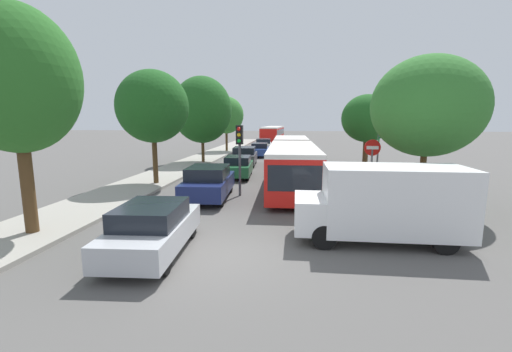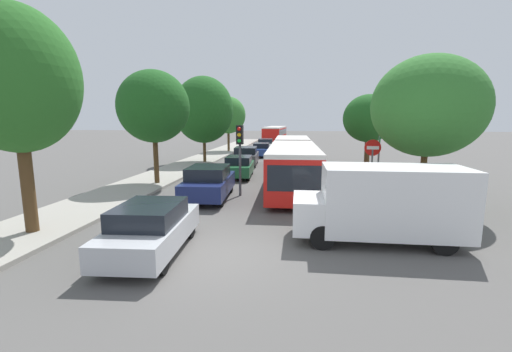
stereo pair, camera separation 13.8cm
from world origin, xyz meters
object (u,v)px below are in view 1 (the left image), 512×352
object	(u,v)px
queued_car_white	(264,145)
queued_car_silver	(153,229)
traffic_light	(240,144)
queued_car_graphite	(245,156)
tree_right_near	(428,109)
white_van	(386,202)
direction_sign_post	(379,140)
queued_car_blue	(260,150)
tree_left_distant	(227,116)
tree_left_near	(16,80)
tree_left_mid	(153,107)
city_bus_rear	(273,133)
queued_car_navy	(209,182)
articulated_bus	(292,158)
queued_car_green	(238,167)
tree_right_mid	(367,119)
no_entry_sign	(372,161)
tree_left_far	(202,110)

from	to	relation	value
queued_car_white	queued_car_silver	bearing A→B (deg)	176.49
queued_car_silver	traffic_light	size ratio (longest dim) A/B	1.22
queued_car_graphite	tree_right_near	bearing A→B (deg)	-145.37
white_van	direction_sign_post	distance (m)	9.25
queued_car_blue	tree_left_distant	distance (m)	6.85
tree_left_near	queued_car_white	bearing A→B (deg)	81.65
queued_car_silver	tree_left_mid	world-z (taller)	tree_left_mid
tree_left_mid	queued_car_white	bearing A→B (deg)	79.64
direction_sign_post	queued_car_blue	bearing A→B (deg)	-49.78
city_bus_rear	queued_car_navy	distance (m)	40.40
articulated_bus	queued_car_green	xyz separation A→B (m)	(-3.42, 0.58, -0.67)
queued_car_silver	tree_left_near	world-z (taller)	tree_left_near
tree_left_near	tree_right_mid	world-z (taller)	tree_left_near
queued_car_white	no_entry_sign	xyz separation A→B (m)	(7.12, -24.59, 1.16)
white_van	direction_sign_post	size ratio (longest dim) A/B	1.39
direction_sign_post	tree_left_near	size ratio (longest dim) A/B	0.51
queued_car_white	tree_left_mid	size ratio (longest dim) A/B	0.66
articulated_bus	queued_car_blue	xyz separation A→B (m)	(-3.38, 12.95, -0.67)
tree_left_far	tree_right_near	xyz separation A→B (m)	(13.11, -12.91, -0.35)
articulated_bus	tree_right_mid	distance (m)	8.13
queued_car_navy	tree_left_mid	size ratio (longest dim) A/B	0.72
queued_car_white	tree_left_near	xyz separation A→B (m)	(-4.44, -30.27, 4.11)
white_van	tree_left_far	bearing A→B (deg)	-59.43
queued_car_green	white_van	size ratio (longest dim) A/B	0.80
traffic_light	tree_left_distant	bearing A→B (deg)	-164.12
queued_car_navy	tree_left_near	bearing A→B (deg)	139.72
queued_car_navy	white_van	bearing A→B (deg)	-129.48
city_bus_rear	tree_right_mid	distance (m)	30.71
tree_left_distant	tree_right_mid	size ratio (longest dim) A/B	1.12
tree_left_mid	queued_car_navy	bearing A→B (deg)	-37.26
queued_car_navy	tree_right_near	world-z (taller)	tree_right_near
queued_car_blue	white_van	size ratio (longest dim) A/B	0.79
queued_car_graphite	queued_car_white	bearing A→B (deg)	-4.73
traffic_light	tree_left_near	world-z (taller)	tree_left_near
tree_left_near	tree_right_mid	size ratio (longest dim) A/B	1.28
queued_car_green	queued_car_white	world-z (taller)	queued_car_white
queued_car_blue	tree_right_mid	size ratio (longest dim) A/B	0.72
queued_car_green	no_entry_sign	bearing A→B (deg)	-134.99
articulated_bus	queued_car_green	distance (m)	3.54
queued_car_navy	tree_left_near	size ratio (longest dim) A/B	0.64
traffic_light	queued_car_white	bearing A→B (deg)	-174.50
traffic_light	direction_sign_post	xyz separation A→B (m)	(7.13, 3.27, 0.07)
queued_car_white	tree_left_distant	xyz separation A→B (m)	(-3.98, -1.79, 3.30)
queued_car_green	tree_right_near	xyz separation A→B (m)	(9.01, -6.43, 3.40)
white_van	tree_left_mid	size ratio (longest dim) A/B	0.79
queued_car_graphite	tree_right_mid	size ratio (longest dim) A/B	0.80
city_bus_rear	queued_car_white	size ratio (longest dim) A/B	2.78
queued_car_navy	tree_left_near	distance (m)	8.21
queued_car_green	queued_car_blue	xyz separation A→B (m)	(0.04, 12.37, -0.00)
queued_car_graphite	direction_sign_post	size ratio (longest dim) A/B	1.21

